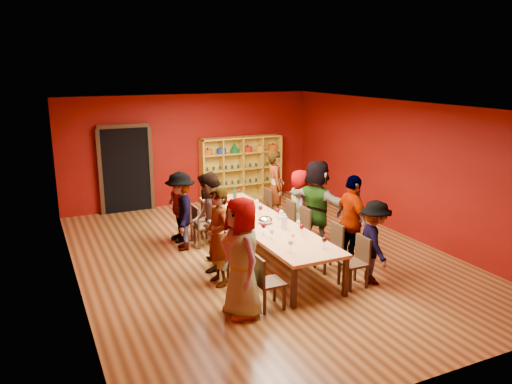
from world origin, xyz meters
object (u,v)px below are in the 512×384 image
Objects in this scene: shelving_unit at (241,165)px; chair_person_left_1 at (236,254)px; chair_person_right_0 at (357,259)px; person_right_0 at (375,242)px; chair_person_right_2 at (301,227)px; chair_person_right_1 at (332,244)px; spittoon_bowl at (265,220)px; person_right_1 at (352,221)px; person_left_2 at (209,222)px; wine_bottle at (235,195)px; tasting_table at (262,224)px; person_left_3 at (181,211)px; chair_person_left_0 at (265,280)px; chair_person_right_3 at (286,218)px; person_right_2 at (317,204)px; chair_person_left_2 at (222,242)px; person_left_4 at (179,207)px; person_right_4 at (275,188)px; chair_person_right_4 at (264,206)px; chair_person_left_4 at (193,217)px; chair_person_left_3 at (201,224)px; person_left_1 at (218,237)px; person_left_0 at (242,257)px; person_right_3 at (300,204)px.

chair_person_left_1 is (-2.31, -5.13, -0.49)m from shelving_unit.
shelving_unit is 6.26m from chair_person_right_0.
chair_person_right_2 is at bearing 30.19° from person_right_0.
chair_person_right_1 is (-0.35, 0.79, -0.25)m from person_right_0.
spittoon_bowl reaches higher than chair_person_right_0.
person_left_2 is at bearing 73.16° from person_right_1.
person_right_0 is at bearing -54.33° from spittoon_bowl.
chair_person_right_2 is 2.67× the size of wine_bottle.
person_right_0 is at bearing -56.57° from tasting_table.
person_left_3 reaches higher than tasting_table.
person_right_1 is at bearing -69.56° from chair_person_right_2.
chair_person_right_1 is at bearing 25.95° from chair_person_left_0.
person_right_2 is at bearing -59.50° from chair_person_right_3.
chair_person_left_2 is at bearing -119.93° from wine_bottle.
person_right_1 is (1.34, -1.11, 0.19)m from tasting_table.
chair_person_left_1 is 0.59× the size of person_left_4.
person_right_4 is at bearing 7.43° from person_right_1.
chair_person_right_1 is at bearing 94.97° from person_right_1.
chair_person_left_2 is 2.65m from chair_person_right_4.
chair_person_left_1 is at bearing -90.00° from chair_person_left_4.
person_right_2 is (2.19, -1.06, 0.44)m from chair_person_left_3.
chair_person_left_1 is 1.93m from chair_person_left_3.
person_left_1 reaches higher than chair_person_right_4.
spittoon_bowl reaches higher than chair_person_right_3.
person_left_3 is (-0.42, 3.11, 0.33)m from chair_person_left_0.
person_left_0 reaches higher than person_right_4.
person_right_3 is at bearing 135.07° from person_left_0.
person_right_3 reaches higher than chair_person_right_1.
spittoon_bowl is (0.91, 0.67, 0.32)m from chair_person_left_1.
chair_person_left_0 is 0.58× the size of person_right_3.
person_right_2 is (-0.11, -4.27, -0.05)m from shelving_unit.
person_left_3 is at bearing -127.79° from chair_person_left_4.
chair_person_left_1 is at bearing -154.59° from chair_person_right_2.
chair_person_right_1 is at bearing 142.59° from person_right_2.
person_right_0 is (2.17, -1.09, 0.25)m from chair_person_left_1.
chair_person_left_4 is (0.00, 0.54, 0.00)m from chair_person_left_3.
person_left_4 reaches higher than chair_person_right_2.
chair_person_right_1 is at bearing -28.83° from chair_person_left_2.
person_left_3 is 1.85× the size of chair_person_right_1.
spittoon_bowl is (1.16, -0.04, -0.11)m from person_left_2.
chair_person_left_0 is 3.24m from chair_person_right_3.
person_left_0 reaches higher than chair_person_left_0.
person_right_1 is at bearing 107.10° from person_left_0.
chair_person_right_1 is at bearing -90.00° from chair_person_right_2.
shelving_unit is 1.28× the size of person_left_0.
chair_person_left_0 is 0.50× the size of person_right_1.
person_right_2 reaches higher than wine_bottle.
person_right_1 is 6.27× the size of spittoon_bowl.
shelving_unit is 2.70× the size of chair_person_right_2.
chair_person_right_4 is at bearing 63.33° from tasting_table.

